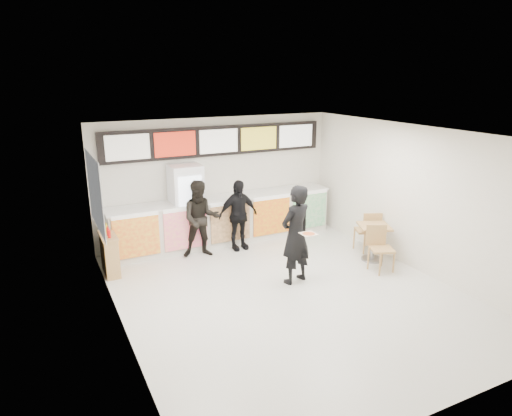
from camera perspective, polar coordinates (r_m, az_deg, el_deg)
floor at (r=8.74m, az=4.09°, el=-10.68°), size 7.00×7.00×0.00m
ceiling at (r=7.84m, az=4.54°, el=9.23°), size 7.00×7.00×0.00m
wall_back at (r=11.21m, az=-4.84°, el=3.61°), size 6.00×0.00×6.00m
wall_left at (r=7.19m, az=-16.82°, el=-4.46°), size 0.00×7.00×7.00m
wall_right at (r=9.98m, az=19.30°, el=1.13°), size 0.00×7.00×7.00m
service_counter at (r=11.09m, az=-3.95°, el=-1.48°), size 5.56×0.77×1.14m
menu_board at (r=10.96m, az=-4.79°, el=8.37°), size 5.50×0.14×0.70m
drinks_fridge at (r=10.67m, az=-8.66°, el=0.06°), size 0.70×0.67×2.00m
mirror_panel at (r=9.45m, az=-19.51°, el=1.84°), size 0.01×2.00×1.50m
customer_main at (r=8.86m, az=4.98°, el=-3.35°), size 0.82×0.65×1.97m
customer_left at (r=10.21m, az=-6.91°, el=-1.37°), size 0.99×0.86×1.75m
customer_mid at (r=10.58m, az=-2.26°, el=-0.88°), size 0.99×0.45×1.66m
pizza_slice at (r=8.45m, az=6.59°, el=-3.17°), size 0.36×0.36×0.02m
cafe_table at (r=10.34m, az=14.49°, el=-3.42°), size 1.07×1.68×0.96m
condiment_ledge at (r=9.85m, az=-17.80°, el=-5.49°), size 0.31×0.76×1.01m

